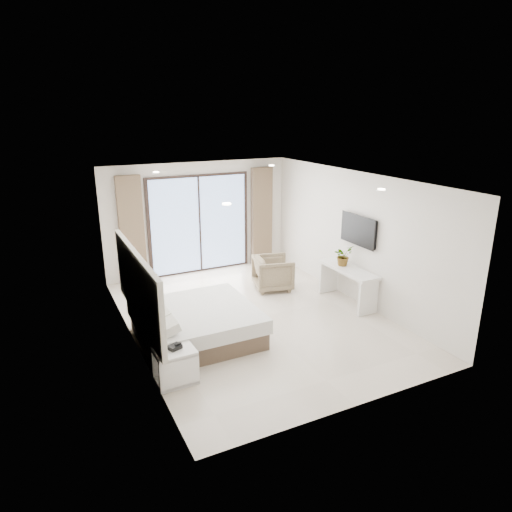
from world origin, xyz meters
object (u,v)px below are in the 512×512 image
Objects in this scene: bed at (196,324)px; armchair at (273,271)px; nightstand at (175,366)px; console_desk at (348,278)px.

armchair reaches higher than bed.
armchair is (3.06, 2.63, 0.14)m from nightstand.
nightstand is (-0.71, -1.13, -0.03)m from bed.
nightstand is 0.72× the size of armchair.
bed is 3.38× the size of nightstand.
bed is at bearing 56.31° from nightstand.
nightstand is 4.04m from armchair.
armchair is (2.35, 1.51, 0.12)m from bed.
bed is 1.33m from nightstand.
console_desk is (4.06, 1.25, 0.29)m from nightstand.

